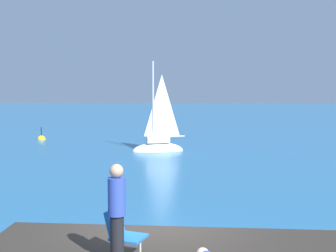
{
  "coord_description": "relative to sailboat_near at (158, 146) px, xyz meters",
  "views": [
    {
      "loc": [
        0.75,
        -9.31,
        3.87
      ],
      "look_at": [
        -0.59,
        13.24,
        1.77
      ],
      "focal_mm": 49.16,
      "sensor_mm": 36.0,
      "label": 1
    }
  ],
  "objects": [
    {
      "name": "marker_buoy",
      "position": [
        -8.5,
        5.02,
        -0.3
      ],
      "size": [
        0.56,
        0.56,
        1.13
      ],
      "color": "yellow",
      "rests_on": "ground"
    },
    {
      "name": "beach_chair",
      "position": [
        0.91,
        -18.59,
        1.13
      ],
      "size": [
        0.72,
        0.64,
        0.8
      ],
      "rotation": [
        0.0,
        0.0,
        5.96
      ],
      "color": "blue",
      "rests_on": "shore_ledge"
    },
    {
      "name": "person_standing",
      "position": [
        0.87,
        -18.9,
        1.55
      ],
      "size": [
        0.28,
        0.28,
        1.62
      ],
      "rotation": [
        0.0,
        0.0,
        5.27
      ],
      "color": "black",
      "rests_on": "shore_ledge"
    },
    {
      "name": "sailboat_near",
      "position": [
        0.0,
        0.0,
        0.0
      ],
      "size": [
        3.11,
        1.74,
        5.61
      ],
      "rotation": [
        0.0,
        0.0,
        3.4
      ],
      "color": "white",
      "rests_on": "ground"
    }
  ]
}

